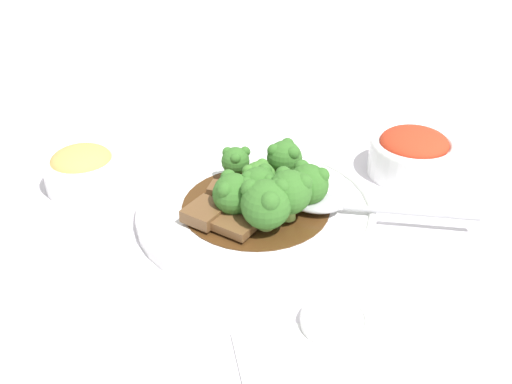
{
  "coord_description": "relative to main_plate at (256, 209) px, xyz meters",
  "views": [
    {
      "loc": [
        0.13,
        0.57,
        0.41
      ],
      "look_at": [
        0.0,
        0.0,
        0.03
      ],
      "focal_mm": 42.0,
      "sensor_mm": 36.0,
      "label": 1
    }
  ],
  "objects": [
    {
      "name": "beef_strip_1",
      "position": [
        0.03,
        0.04,
        0.01
      ],
      "size": [
        0.06,
        0.06,
        0.01
      ],
      "color": "brown",
      "rests_on": "main_plate"
    },
    {
      "name": "beef_strip_0",
      "position": [
        -0.03,
        -0.01,
        0.01
      ],
      "size": [
        0.06,
        0.06,
        0.01
      ],
      "color": "brown",
      "rests_on": "main_plate"
    },
    {
      "name": "broccoli_floret_3",
      "position": [
        -0.04,
        -0.04,
        0.04
      ],
      "size": [
        0.04,
        0.04,
        0.06
      ],
      "color": "#7FA84C",
      "rests_on": "main_plate"
    },
    {
      "name": "broccoli_floret_0",
      "position": [
        -0.0,
        0.01,
        0.04
      ],
      "size": [
        0.05,
        0.05,
        0.05
      ],
      "color": "#8EB756",
      "rests_on": "main_plate"
    },
    {
      "name": "broccoli_floret_4",
      "position": [
        -0.06,
        0.02,
        0.04
      ],
      "size": [
        0.05,
        0.05,
        0.05
      ],
      "color": "#7FA84C",
      "rests_on": "main_plate"
    },
    {
      "name": "broccoli_floret_6",
      "position": [
        -0.01,
        -0.01,
        0.04
      ],
      "size": [
        0.04,
        0.04,
        0.05
      ],
      "color": "#7FA84C",
      "rests_on": "main_plate"
    },
    {
      "name": "beef_strip_3",
      "position": [
        0.06,
        0.02,
        0.02
      ],
      "size": [
        0.06,
        0.06,
        0.01
      ],
      "color": "brown",
      "rests_on": "main_plate"
    },
    {
      "name": "paper_napkin",
      "position": [
        0.0,
        0.24,
        -0.01
      ],
      "size": [
        0.13,
        0.1,
        0.01
      ],
      "color": "white",
      "rests_on": "ground_plane"
    },
    {
      "name": "broccoli_floret_1",
      "position": [
        -0.03,
        0.04,
        0.05
      ],
      "size": [
        0.05,
        0.05,
        0.06
      ],
      "color": "#7FA84C",
      "rests_on": "main_plate"
    },
    {
      "name": "broccoli_floret_5",
      "position": [
        0.0,
        0.05,
        0.04
      ],
      "size": [
        0.06,
        0.06,
        0.06
      ],
      "color": "#7FA84C",
      "rests_on": "main_plate"
    },
    {
      "name": "beef_strip_2",
      "position": [
        0.03,
        -0.02,
        0.02
      ],
      "size": [
        0.06,
        0.05,
        0.01
      ],
      "color": "brown",
      "rests_on": "main_plate"
    },
    {
      "name": "ground_plane",
      "position": [
        0.0,
        0.0,
        -0.01
      ],
      "size": [
        4.0,
        4.0,
        0.0
      ],
      "primitive_type": "plane",
      "color": "silver"
    },
    {
      "name": "side_bowl_kimchi",
      "position": [
        -0.22,
        -0.05,
        0.02
      ],
      "size": [
        0.11,
        0.11,
        0.06
      ],
      "color": "white",
      "rests_on": "ground_plane"
    },
    {
      "name": "broccoli_floret_2",
      "position": [
        0.01,
        -0.06,
        0.04
      ],
      "size": [
        0.04,
        0.04,
        0.04
      ],
      "color": "#8EB756",
      "rests_on": "main_plate"
    },
    {
      "name": "broccoli_floret_7",
      "position": [
        0.03,
        0.02,
        0.04
      ],
      "size": [
        0.05,
        0.05,
        0.05
      ],
      "color": "#7FA84C",
      "rests_on": "main_plate"
    },
    {
      "name": "main_plate",
      "position": [
        0.0,
        0.0,
        0.0
      ],
      "size": [
        0.28,
        0.28,
        0.02
      ],
      "color": "white",
      "rests_on": "ground_plane"
    },
    {
      "name": "serving_spoon",
      "position": [
        -0.08,
        0.03,
        0.02
      ],
      "size": [
        0.21,
        0.1,
        0.01
      ],
      "color": "#B7B7BC",
      "rests_on": "main_plate"
    },
    {
      "name": "side_bowl_appetizer",
      "position": [
        0.2,
        -0.11,
        0.02
      ],
      "size": [
        0.1,
        0.1,
        0.05
      ],
      "color": "white",
      "rests_on": "ground_plane"
    },
    {
      "name": "sauce_dish",
      "position": [
        -0.03,
        0.19,
        -0.0
      ],
      "size": [
        0.07,
        0.07,
        0.01
      ],
      "color": "white",
      "rests_on": "ground_plane"
    }
  ]
}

